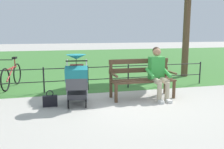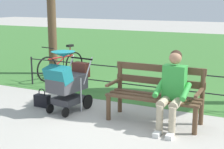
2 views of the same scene
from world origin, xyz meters
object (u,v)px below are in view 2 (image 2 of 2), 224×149
at_px(person_on_bench, 172,88).
at_px(stroller, 67,81).
at_px(park_bench, 156,91).
at_px(handbag, 42,100).
at_px(bicycle, 61,65).

relative_size(person_on_bench, stroller, 1.11).
bearing_deg(park_bench, person_on_bench, 147.42).
distance_m(handbag, bicycle, 2.48).
bearing_deg(stroller, person_on_bench, -179.12).
distance_m(person_on_bench, bicycle, 4.30).
bearing_deg(handbag, bicycle, -63.99).
bearing_deg(person_on_bench, bicycle, -30.84).
xyz_separation_m(park_bench, handbag, (2.25, 0.24, -0.40)).
bearing_deg(stroller, bicycle, -52.92).
height_order(park_bench, handbag, park_bench).
distance_m(stroller, handbag, 0.76).
xyz_separation_m(park_bench, bicycle, (3.33, -1.98, -0.16)).
relative_size(park_bench, handbag, 4.34).
distance_m(park_bench, person_on_bench, 0.44).
relative_size(park_bench, bicycle, 0.98).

